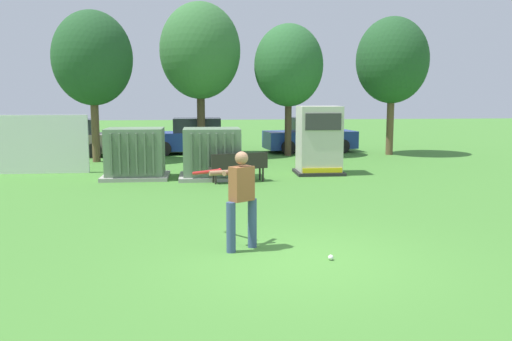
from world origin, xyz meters
TOP-DOWN VIEW (x-y plane):
  - ground_plane at (0.00, 0.00)m, footprint 96.00×96.00m
  - fence_panel at (-7.86, 10.50)m, footprint 4.80×0.12m
  - transformer_west at (-3.71, 9.10)m, footprint 2.10×1.70m
  - transformer_mid_west at (-1.25, 8.83)m, footprint 2.10×1.70m
  - generator_enclosure at (2.39, 9.49)m, footprint 1.60×1.40m
  - park_bench at (-0.44, 7.93)m, footprint 1.84×0.83m
  - batter at (-0.91, 0.72)m, footprint 1.15×1.45m
  - sports_ball at (0.54, -0.07)m, footprint 0.09×0.09m
  - tree_left at (-5.80, 13.57)m, footprint 3.11×3.11m
  - tree_center_left at (-1.60, 15.11)m, footprint 3.43×3.43m
  - tree_center_right at (2.19, 14.98)m, footprint 2.98×2.98m
  - tree_right at (6.77, 14.93)m, footprint 3.16×3.16m
  - parked_car_leftmost at (-7.40, 15.72)m, footprint 4.21×1.94m
  - parked_car_left_of_center at (-1.91, 16.20)m, footprint 4.21×1.95m
  - parked_car_right_of_center at (3.49, 16.43)m, footprint 4.38×2.32m

SIDE VIEW (x-z plane):
  - ground_plane at x=0.00m, z-range 0.00..0.00m
  - sports_ball at x=0.54m, z-range 0.00..0.09m
  - park_bench at x=-0.44m, z-range 0.08..0.99m
  - parked_car_leftmost at x=-7.40m, z-range -0.06..1.56m
  - parked_car_left_of_center at x=-1.91m, z-range -0.06..1.56m
  - parked_car_right_of_center at x=3.49m, z-range -0.06..1.56m
  - transformer_west at x=-3.71m, z-range -0.02..1.60m
  - transformer_mid_west at x=-1.25m, z-range -0.02..1.60m
  - batter at x=-0.91m, z-range 0.11..1.85m
  - fence_panel at x=-7.86m, z-range 0.00..2.00m
  - generator_enclosure at x=2.39m, z-range -0.01..2.29m
  - tree_center_right at x=2.19m, z-range 1.06..6.75m
  - tree_left at x=-5.80m, z-range 1.10..7.04m
  - tree_right at x=6.77m, z-range 1.12..7.16m
  - tree_center_left at x=-1.60m, z-range 1.22..7.78m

